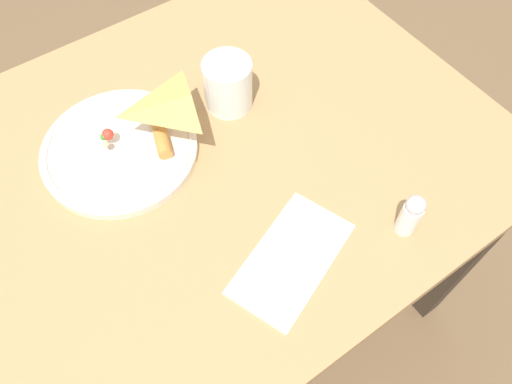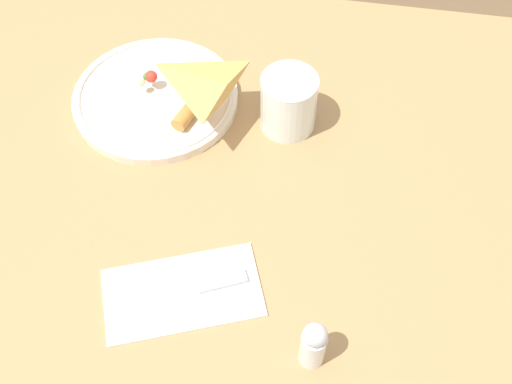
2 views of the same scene
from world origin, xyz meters
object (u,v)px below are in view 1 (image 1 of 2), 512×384
(dining_table, at_px, (199,194))
(napkin_folded, at_px, (291,259))
(salt_shaker, at_px, (411,214))
(plate_pizza, at_px, (121,148))
(milk_glass, at_px, (228,86))
(butter_knife, at_px, (294,253))

(dining_table, height_order, napkin_folded, napkin_folded)
(dining_table, relative_size, salt_shaker, 12.38)
(salt_shaker, bearing_deg, plate_pizza, -52.74)
(dining_table, bearing_deg, milk_glass, -148.05)
(napkin_folded, relative_size, butter_knife, 1.37)
(dining_table, relative_size, plate_pizza, 3.98)
(napkin_folded, bearing_deg, salt_shaker, 161.51)
(butter_knife, bearing_deg, dining_table, -106.02)
(dining_table, relative_size, napkin_folded, 4.58)
(dining_table, distance_m, milk_glass, 0.21)
(dining_table, relative_size, butter_knife, 6.27)
(napkin_folded, bearing_deg, butter_knife, -155.44)
(milk_glass, height_order, butter_knife, milk_glass)
(plate_pizza, distance_m, butter_knife, 0.35)
(butter_knife, xyz_separation_m, salt_shaker, (-0.17, 0.06, 0.04))
(plate_pizza, distance_m, milk_glass, 0.22)
(milk_glass, bearing_deg, salt_shaker, 102.12)
(dining_table, height_order, milk_glass, milk_glass)
(milk_glass, bearing_deg, plate_pizza, -2.81)
(butter_knife, bearing_deg, napkin_folded, 0.00)
(plate_pizza, bearing_deg, milk_glass, 177.19)
(salt_shaker, bearing_deg, dining_table, -55.52)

